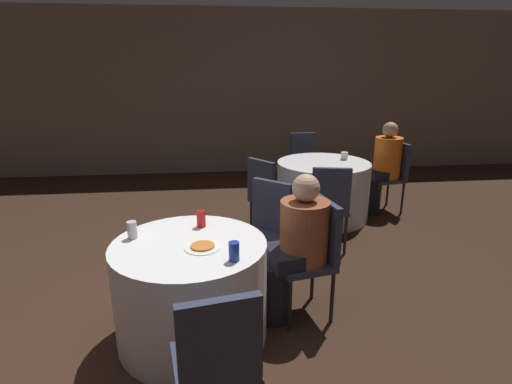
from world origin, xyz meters
name	(u,v)px	position (x,y,z in m)	size (l,w,h in m)	color
ground_plane	(169,347)	(0.00, 0.00, 0.00)	(16.00, 16.00, 0.00)	#382319
wall_back	(190,94)	(0.00, 4.82, 1.40)	(16.00, 0.06, 2.80)	#7A6B5B
table_near	(191,290)	(0.17, 0.12, 0.36)	(1.06, 1.06, 0.72)	white
table_far	(322,190)	(1.71, 2.33, 0.36)	(1.15, 1.15, 0.72)	white
chair_near_east	(315,248)	(1.09, 0.30, 0.55)	(0.47, 0.47, 0.92)	#2D3347
chair_near_northeast	(266,224)	(0.79, 0.82, 0.55)	(0.56, 0.56, 0.92)	#2D3347
chair_near_south	(217,358)	(0.34, -0.81, 0.55)	(0.47, 0.47, 0.92)	#2D3347
chair_far_east	(392,170)	(2.69, 2.49, 0.55)	(0.46, 0.46, 0.92)	#2D3347
chair_far_southwest	(267,192)	(0.92, 1.74, 0.55)	(0.56, 0.56, 0.92)	#2D3347
chair_far_north	(304,158)	(1.69, 3.32, 0.55)	(0.41, 0.41, 0.92)	#2D3347
chair_far_south	(330,201)	(1.52, 1.36, 0.55)	(0.47, 0.48, 0.92)	#2D3347
person_floral_shirt	(295,247)	(0.93, 0.27, 0.59)	(0.52, 0.40, 1.13)	black
person_orange_shirt	(382,167)	(2.53, 2.46, 0.61)	(0.51, 0.38, 1.19)	black
pizza_plate_near	(203,247)	(0.26, 0.04, 0.73)	(0.24, 0.24, 0.02)	white
soda_can_blue	(234,251)	(0.46, -0.16, 0.78)	(0.07, 0.07, 0.12)	#1E38A5
soda_can_red	(201,219)	(0.25, 0.41, 0.78)	(0.07, 0.07, 0.12)	red
soda_can_silver	(132,230)	(-0.22, 0.25, 0.78)	(0.07, 0.07, 0.12)	silver
cup_far	(344,156)	(2.01, 2.45, 0.77)	(0.09, 0.09, 0.10)	white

